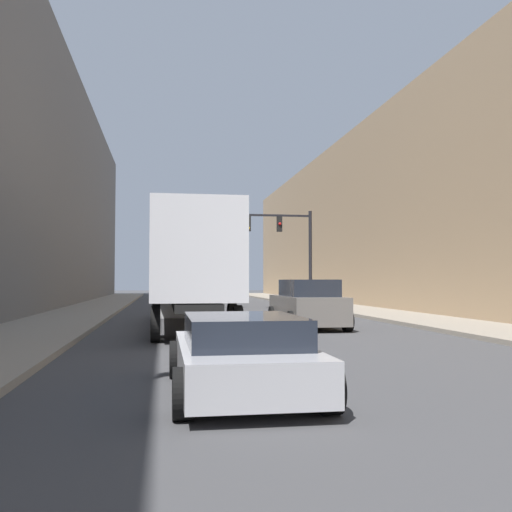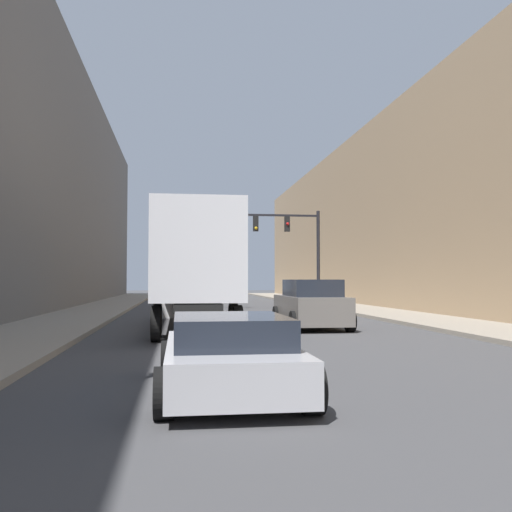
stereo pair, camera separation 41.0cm
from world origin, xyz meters
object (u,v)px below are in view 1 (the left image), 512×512
object	(u,v)px
semi_truck	(188,266)
suv_car	(307,305)
traffic_signal_gantry	(275,237)
sedan_car	(241,355)

from	to	relation	value
semi_truck	suv_car	distance (m)	4.73
semi_truck	traffic_signal_gantry	bearing A→B (deg)	63.93
semi_truck	suv_car	world-z (taller)	semi_truck
semi_truck	suv_car	size ratio (longest dim) A/B	2.97
sedan_car	semi_truck	bearing A→B (deg)	91.04
sedan_car	suv_car	distance (m)	11.97
suv_car	semi_truck	bearing A→B (deg)	157.22
semi_truck	suv_car	xyz separation A→B (m)	(4.16, -1.75, -1.42)
sedan_car	suv_car	size ratio (longest dim) A/B	0.94
semi_truck	sedan_car	size ratio (longest dim) A/B	3.18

